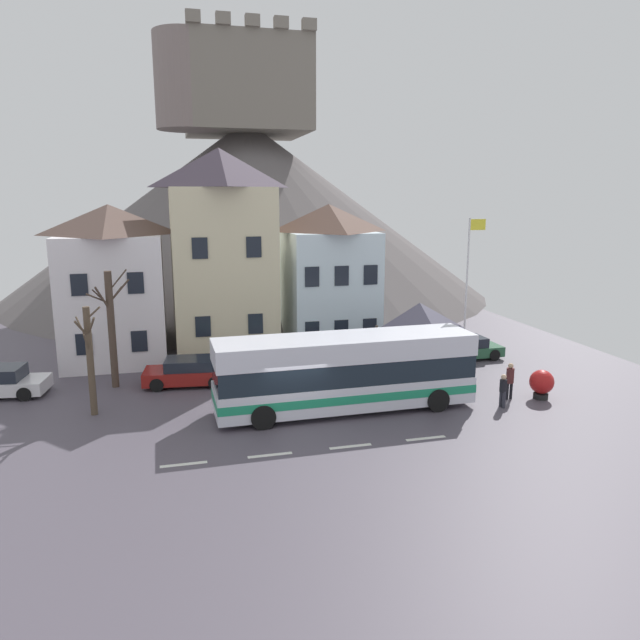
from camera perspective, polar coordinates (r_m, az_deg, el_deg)
The scene contains 18 objects.
ground_plane at distance 24.48m, azimuth -2.40°, elevation -9.93°, with size 40.00×60.00×0.07m.
townhouse_00 at distance 34.60m, azimuth -19.24°, elevation 3.29°, with size 5.36×5.85×8.61m.
townhouse_01 at distance 34.68m, azimuth -9.40°, elevation 6.35°, with size 5.59×6.36×11.66m.
townhouse_02 at distance 35.54m, azimuth 0.83°, elevation 4.14°, with size 5.06×5.52×8.58m.
hilltop_castle at distance 56.59m, azimuth -6.95°, elevation 10.92°, with size 43.75×43.75×23.18m.
transit_bus at distance 25.40m, azimuth 2.43°, elevation -5.12°, with size 11.18×2.87×3.25m.
bus_shelter at distance 30.16m, azimuth 9.51°, elevation 0.28°, with size 3.60×3.60×3.82m.
parked_car_00 at distance 29.72m, azimuth -12.52°, elevation -4.87°, with size 4.28×2.36×1.32m.
parked_car_02 at distance 34.58m, azimuth 13.81°, elevation -2.63°, with size 3.92×1.94×1.25m.
parked_car_03 at distance 32.23m, azimuth 6.14°, elevation -3.32°, with size 3.86×2.05×1.34m.
pedestrian_00 at distance 28.20m, azimuth 17.77°, elevation -5.32°, with size 0.34×0.34×1.69m.
pedestrian_01 at distance 27.11m, azimuth 17.16°, elevation -6.33°, with size 0.31×0.34×1.50m.
pedestrian_02 at distance 29.21m, azimuth 13.75°, elevation -4.68°, with size 0.33×0.33×1.65m.
public_bench at distance 33.62m, azimuth 10.93°, elevation -3.16°, with size 1.73×0.48×0.87m.
flagpole at distance 32.07m, azimuth 14.01°, elevation 3.42°, with size 0.95×0.10×7.95m.
harbour_buoy at distance 28.83m, azimuth 20.50°, elevation -5.67°, with size 1.09×1.09×1.34m.
bare_tree_01 at distance 26.38m, azimuth -21.21°, elevation -3.48°, with size 1.19×1.67×4.67m.
bare_tree_02 at distance 29.78m, azimuth -19.37°, elevation -0.68°, with size 1.93×1.73×5.72m.
Camera 1 is at (-4.68, -22.25, 9.03)m, focal length 33.35 mm.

